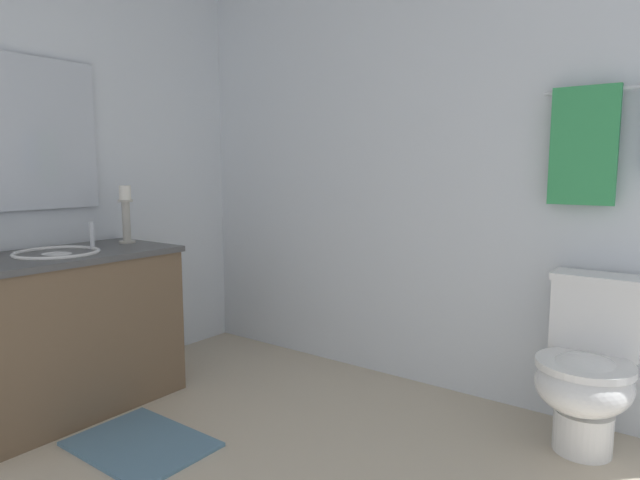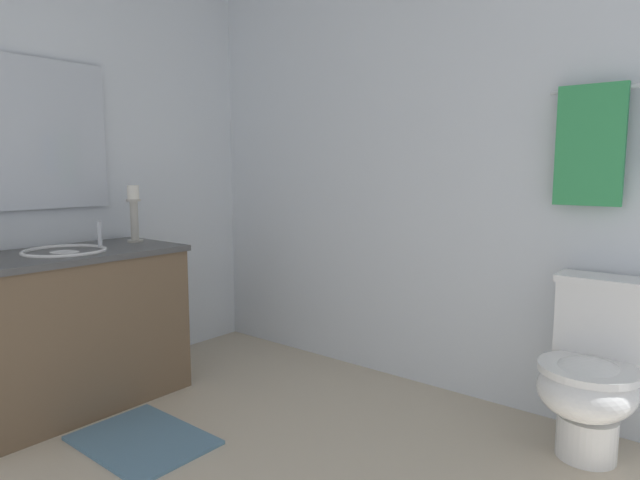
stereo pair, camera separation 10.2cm
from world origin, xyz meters
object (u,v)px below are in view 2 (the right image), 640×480
at_px(candle_holder_tall, 134,212).
at_px(toilet, 592,373).
at_px(sink_basin, 65,259).
at_px(vanity_cabinet, 69,329).
at_px(mirror, 32,134).
at_px(towel_near_vanity, 590,146).
at_px(bath_mat, 143,440).

bearing_deg(candle_holder_tall, toilet, 16.97).
distance_m(sink_basin, toilet, 2.50).
bearing_deg(vanity_cabinet, mirror, 179.99).
bearing_deg(candle_holder_tall, sink_basin, -81.40).
relative_size(toilet, towel_near_vanity, 1.43).
xyz_separation_m(mirror, bath_mat, (0.91, 0.00, -1.38)).
bearing_deg(sink_basin, vanity_cabinet, -90.00).
bearing_deg(toilet, mirror, -155.49).
height_order(vanity_cabinet, mirror, mirror).
distance_m(mirror, bath_mat, 1.65).
xyz_separation_m(mirror, toilet, (2.47, 1.13, -1.03)).
xyz_separation_m(vanity_cabinet, sink_basin, (-0.00, 0.00, 0.36)).
relative_size(sink_basin, toilet, 0.54).
relative_size(mirror, candle_holder_tall, 2.51).
height_order(toilet, towel_near_vanity, towel_near_vanity).
bearing_deg(sink_basin, toilet, 27.19).
bearing_deg(vanity_cabinet, towel_near_vanity, 32.59).
bearing_deg(bath_mat, candle_holder_tall, 147.62).
height_order(toilet, bath_mat, toilet).
distance_m(sink_basin, bath_mat, 0.98).
xyz_separation_m(vanity_cabinet, candle_holder_tall, (-0.07, 0.44, 0.57)).
relative_size(towel_near_vanity, bath_mat, 0.88).
xyz_separation_m(sink_basin, towel_near_vanity, (2.08, 1.33, 0.55)).
height_order(vanity_cabinet, candle_holder_tall, candle_holder_tall).
bearing_deg(mirror, towel_near_vanity, 29.40).
bearing_deg(sink_basin, bath_mat, -0.09).
xyz_separation_m(sink_basin, bath_mat, (0.63, -0.00, -0.75)).
bearing_deg(towel_near_vanity, toilet, -61.82).
bearing_deg(bath_mat, mirror, 180.00).
distance_m(sink_basin, candle_holder_tall, 0.49).
bearing_deg(toilet, towel_near_vanity, 118.18).
height_order(mirror, toilet, mirror).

